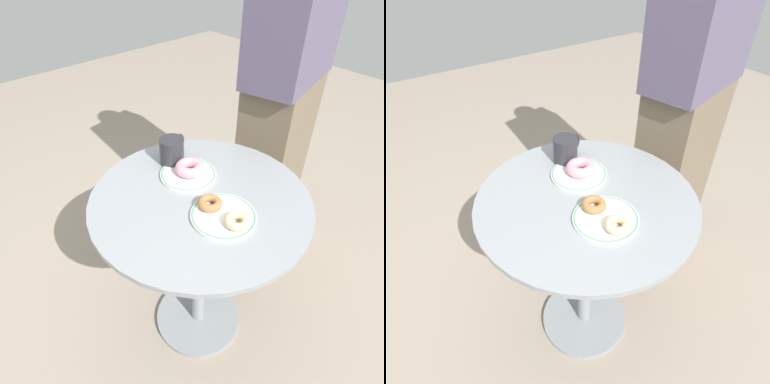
{
  "view_description": "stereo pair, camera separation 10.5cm",
  "coord_description": "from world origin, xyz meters",
  "views": [
    {
      "loc": [
        0.59,
        -0.57,
        1.44
      ],
      "look_at": [
        -0.01,
        -0.03,
        0.76
      ],
      "focal_mm": 31.32,
      "sensor_mm": 36.0,
      "label": 1
    },
    {
      "loc": [
        0.66,
        -0.48,
        1.44
      ],
      "look_at": [
        -0.01,
        -0.03,
        0.76
      ],
      "focal_mm": 31.32,
      "sensor_mm": 36.0,
      "label": 2
    }
  ],
  "objects": [
    {
      "name": "donut_cinnamon",
      "position": [
        0.06,
        -0.02,
        0.76
      ],
      "size": [
        0.08,
        0.08,
        0.03
      ],
      "primitive_type": "torus",
      "rotation": [
        0.0,
        0.0,
        0.06
      ],
      "color": "#A36B3D",
      "rests_on": "plate_right"
    },
    {
      "name": "plate_left",
      "position": [
        -0.11,
        0.05,
        0.74
      ],
      "size": [
        0.2,
        0.2,
        0.01
      ],
      "color": "white",
      "rests_on": "cafe_table"
    },
    {
      "name": "donut_pink_frosted",
      "position": [
        -0.11,
        0.06,
        0.76
      ],
      "size": [
        0.12,
        0.12,
        0.04
      ],
      "primitive_type": "torus",
      "rotation": [
        0.0,
        0.0,
        3.03
      ],
      "color": "pink",
      "rests_on": "plate_left"
    },
    {
      "name": "donut_glazed",
      "position": [
        0.17,
        -0.01,
        0.76
      ],
      "size": [
        0.09,
        0.09,
        0.03
      ],
      "primitive_type": "torus",
      "rotation": [
        0.0,
        0.0,
        6.12
      ],
      "color": "#E0B789",
      "rests_on": "plate_right"
    },
    {
      "name": "coffee_mug",
      "position": [
        -0.21,
        0.06,
        0.78
      ],
      "size": [
        0.09,
        0.13,
        0.1
      ],
      "color": "#28282D",
      "rests_on": "cafe_table"
    },
    {
      "name": "person_figure",
      "position": [
        -0.14,
        0.6,
        0.87
      ],
      "size": [
        0.31,
        0.48,
        1.77
      ],
      "color": "brown",
      "rests_on": "ground"
    },
    {
      "name": "ground_plane",
      "position": [
        0.0,
        0.0,
        -0.01
      ],
      "size": [
        7.0,
        7.0,
        0.02
      ],
      "primitive_type": "cube",
      "color": "gray"
    },
    {
      "name": "plate_right",
      "position": [
        0.11,
        -0.01,
        0.74
      ],
      "size": [
        0.2,
        0.2,
        0.01
      ],
      "color": "white",
      "rests_on": "cafe_table"
    },
    {
      "name": "cafe_table",
      "position": [
        0.0,
        0.0,
        0.51
      ],
      "size": [
        0.72,
        0.72,
        0.73
      ],
      "color": "gray",
      "rests_on": "ground"
    }
  ]
}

